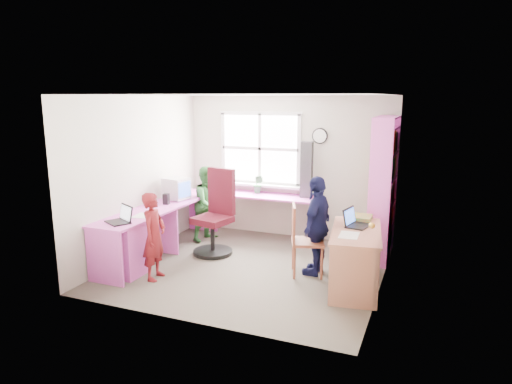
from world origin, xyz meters
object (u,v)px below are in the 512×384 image
wooden_chair (302,237)px  potted_plant (258,184)px  laptop_left (121,218)px  cd_tower (307,170)px  person_navy (317,226)px  right_desk (356,246)px  crt_monitor (176,189)px  swivel_chair (216,217)px  person_green (209,203)px  bookshelf (383,192)px  person_red (154,236)px  l_desk (158,232)px  laptop_right (355,222)px

wooden_chair → potted_plant: (-1.20, 1.45, 0.38)m
laptop_left → cd_tower: 3.06m
person_navy → cd_tower: bearing=-152.2°
right_desk → crt_monitor: (-3.00, 0.66, 0.39)m
swivel_chair → person_green: (-0.41, 0.55, 0.07)m
right_desk → swivel_chair: size_ratio=1.05×
cd_tower → person_navy: (0.54, -1.36, -0.53)m
swivel_chair → person_green: swivel_chair is taller
wooden_chair → cd_tower: size_ratio=1.06×
wooden_chair → potted_plant: bearing=110.0°
bookshelf → laptop_left: (-3.11, -2.08, -0.20)m
right_desk → laptop_left: 3.06m
crt_monitor → person_red: 1.50m
l_desk → person_navy: size_ratio=2.18×
wooden_chair → person_navy: (0.18, 0.11, 0.15)m
laptop_left → cd_tower: cd_tower is taller
l_desk → swivel_chair: (0.57, 0.71, 0.10)m
right_desk → person_navy: person_navy is taller
swivel_chair → cd_tower: 1.69m
bookshelf → person_navy: size_ratio=1.55×
swivel_chair → l_desk: bearing=-116.9°
person_green → person_red: bearing=-159.5°
person_navy → person_red: bearing=-57.2°
right_desk → cd_tower: cd_tower is taller
right_desk → person_navy: size_ratio=1.01×
person_red → laptop_right: bearing=-77.0°
swivel_chair → person_navy: person_navy is taller
potted_plant → person_green: bearing=-142.7°
laptop_left → swivel_chair: bearing=88.9°
right_desk → potted_plant: (-1.94, 1.60, 0.37)m
crt_monitor → laptop_left: 1.46m
swivel_chair → crt_monitor: swivel_chair is taller
bookshelf → person_green: (-2.80, -0.21, -0.38)m
cd_tower → bookshelf: bearing=-18.8°
laptop_right → right_desk: bearing=-151.3°
bookshelf → person_navy: bookshelf is taller
cd_tower → person_green: bearing=-164.6°
bookshelf → laptop_right: 1.14m
l_desk → laptop_left: bearing=-104.2°
crt_monitor → swivel_chair: bearing=0.6°
bookshelf → wooden_chair: (-0.90, -1.13, -0.48)m
laptop_right → person_red: person_red is taller
bookshelf → wooden_chair: size_ratio=2.17×
right_desk → bookshelf: size_ratio=0.65×
bookshelf → l_desk: bearing=-153.6°
wooden_chair → person_navy: 0.26m
potted_plant → person_red: 2.40m
laptop_right → potted_plant: potted_plant is taller
right_desk → laptop_right: size_ratio=3.53×
laptop_left → potted_plant: potted_plant is taller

